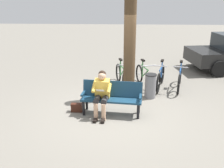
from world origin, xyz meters
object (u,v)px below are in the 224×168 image
tree_trunk (130,46)px  person_reading (102,92)px  bicycle_green (161,78)px  litter_bin (150,86)px  bicycle_purple (180,79)px  bicycle_silver (144,77)px  bench (112,95)px  bicycle_orange (122,76)px  handbag (77,108)px

tree_trunk → person_reading: bearing=61.8°
person_reading → bicycle_green: (-1.82, -2.15, -0.31)m
litter_bin → bicycle_purple: bicycle_purple is taller
person_reading → bicycle_silver: (-1.26, -2.17, -0.31)m
bench → bicycle_silver: bearing=-110.4°
bench → bicycle_orange: (-0.23, -2.10, -0.15)m
bench → bicycle_green: bicycle_green is taller
bicycle_green → bicycle_silver: 0.56m
tree_trunk → bicycle_green: bearing=-143.8°
handbag → bicycle_purple: bearing=-148.7°
handbag → litter_bin: (-2.10, -1.11, 0.26)m
handbag → tree_trunk: 2.37m
litter_bin → handbag: bearing=27.9°
handbag → bicycle_green: size_ratio=0.18×
bench → bicycle_green: bearing=-121.9°
handbag → bicycle_green: bicycle_green is taller
bicycle_orange → person_reading: bearing=-26.5°
litter_bin → bicycle_silver: (0.13, -0.91, -0.02)m
litter_bin → bicycle_purple: size_ratio=0.46×
handbag → tree_trunk: tree_trunk is taller
person_reading → bicycle_green: person_reading is taller
bicycle_purple → bicycle_silver: size_ratio=1.01×
bicycle_silver → bicycle_orange: same height
bicycle_purple → bicycle_silver: same height
handbag → bicycle_silver: bearing=-134.3°
bicycle_green → bicycle_silver: bearing=-76.9°
handbag → bicycle_purple: size_ratio=0.18×
handbag → bicycle_orange: (-1.20, -2.08, 0.24)m
person_reading → litter_bin: size_ratio=1.58×
person_reading → bicycle_orange: bearing=-96.7°
bench → bicycle_green: (-1.56, -2.01, -0.15)m
litter_bin → bicycle_green: (-0.42, -0.89, -0.02)m
litter_bin → bicycle_green: bicycle_green is taller
person_reading → bicycle_purple: size_ratio=0.73×
bench → person_reading: bearing=33.8°
bench → litter_bin: (-1.13, -1.13, -0.13)m
litter_bin → bicycle_silver: size_ratio=0.46×
bicycle_silver → bicycle_orange: size_ratio=0.99×
bench → person_reading: person_reading is taller
bicycle_purple → bicycle_green: same height
person_reading → bicycle_silver: person_reading is taller
person_reading → bicycle_orange: person_reading is taller
handbag → bench: bearing=179.0°
litter_bin → person_reading: bearing=42.3°
litter_bin → bicycle_orange: 1.32m
bicycle_silver → bench: bearing=-41.7°
bench → bicycle_silver: (-1.00, -2.04, -0.15)m
person_reading → handbag: (0.71, -0.16, -0.54)m
bench → bicycle_green: 2.55m
litter_bin → bicycle_orange: (0.90, -0.97, -0.02)m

